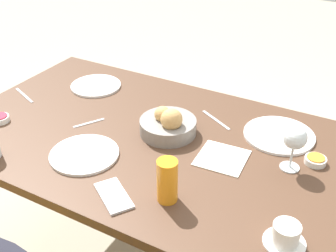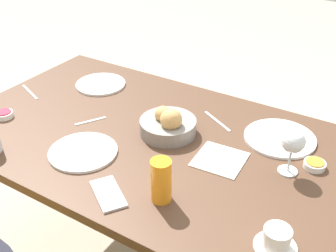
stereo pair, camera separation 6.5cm
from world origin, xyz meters
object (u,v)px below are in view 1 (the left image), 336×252
Objects in this scene: plate_far_center at (84,154)px; spoon_coffee at (89,123)px; knife_silver at (216,120)px; napkin at (222,157)px; juice_glass at (167,181)px; jam_bowl_berry at (0,119)px; wine_glass at (295,139)px; cell_phone at (114,196)px; jam_bowl_honey at (315,160)px; bread_basket at (168,125)px; coffee_cup at (286,235)px; plate_near_right at (96,86)px; fork_silver at (24,95)px; plate_near_left at (279,135)px.

plate_far_center is 0.21m from spoon_coffee.
spoon_coffee is at bearing -55.98° from plate_far_center.
napkin is (-0.12, 0.21, 0.00)m from knife_silver.
napkin is at bearing -103.08° from juice_glass.
knife_silver is at bearing -150.43° from jam_bowl_berry.
cell_phone is (0.42, 0.39, -0.11)m from wine_glass.
cell_phone is at bearing 137.63° from spoon_coffee.
bread_basket is at bearing 8.68° from jam_bowl_honey.
juice_glass is 0.83× the size of cell_phone.
juice_glass is (-0.17, 0.31, 0.03)m from bread_basket.
coffee_cup is at bearing 91.14° from jam_bowl_honey.
knife_silver is at bearing -99.19° from cell_phone.
juice_glass is 1.24× the size of spoon_coffee.
coffee_cup is at bearing 136.55° from napkin.
plate_far_center is at bearing 177.29° from jam_bowl_berry.
plate_near_right is 1.33× the size of cell_phone.
fork_silver is at bearing 3.05° from bread_basket.
coffee_cup is 1.13m from jam_bowl_berry.
jam_bowl_honey reaches higher than spoon_coffee.
jam_bowl_honey reaches higher than fork_silver.
napkin is at bearing -152.61° from plate_far_center.
cell_phone is at bearing 58.55° from napkin.
wine_glass is 1.40× the size of spoon_coffee.
juice_glass is (-0.64, 0.49, 0.06)m from plate_near_right.
fork_silver is at bearing 2.45° from wine_glass.
juice_glass reaches higher than coffee_cup.
bread_basket is at bearing -61.43° from juice_glass.
napkin is (-0.84, -0.20, -0.01)m from jam_bowl_berry.
juice_glass is 0.78m from jam_bowl_berry.
cell_phone is at bearing 80.81° from knife_silver.
cell_phone is (0.49, 0.46, -0.01)m from jam_bowl_honey.
wine_glass is 1.09m from jam_bowl_berry.
jam_bowl_honey reaches higher than cell_phone.
coffee_cup is 1.01× the size of spoon_coffee.
fork_silver is (1.13, 0.05, -0.11)m from wine_glass.
bread_basket is 1.32× the size of fork_silver.
jam_bowl_berry is 0.42× the size of napkin.
plate_near_right is at bearing -57.61° from spoon_coffee.
fork_silver is 0.92× the size of napkin.
jam_bowl_berry is at bearing -2.71° from plate_far_center.
juice_glass is 1.23× the size of coffee_cup.
plate_far_center is at bearing -4.60° from coffee_cup.
jam_bowl_berry is 0.64× the size of spoon_coffee.
coffee_cup is (-0.07, 0.33, -0.08)m from wine_glass.
plate_near_left is 0.53m from juice_glass.
plate_near_left is 0.83m from plate_near_right.
plate_near_right is 0.93m from wine_glass.
jam_bowl_berry is at bearing 21.35° from bread_basket.
plate_far_center is at bearing 55.29° from knife_silver.
napkin is at bearing -43.45° from coffee_cup.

